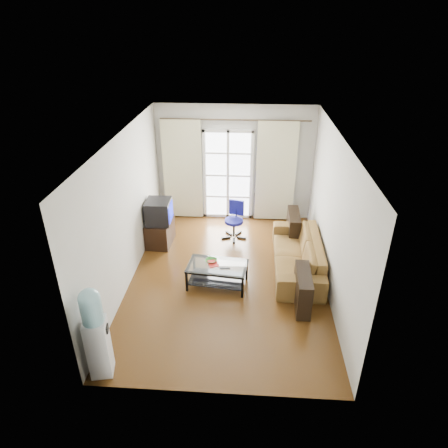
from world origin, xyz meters
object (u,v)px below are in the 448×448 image
(sofa, at_px, (297,254))
(water_cooler, at_px, (96,331))
(coffee_table, at_px, (217,272))
(crt_tv, at_px, (158,212))
(tv_stand, at_px, (160,232))
(task_chair, at_px, (234,227))

(sofa, relative_size, water_cooler, 1.57)
(coffee_table, bearing_deg, crt_tv, 134.51)
(tv_stand, relative_size, task_chair, 0.88)
(task_chair, bearing_deg, tv_stand, -152.54)
(coffee_table, height_order, task_chair, task_chair)
(tv_stand, xyz_separation_m, water_cooler, (-0.07, -3.53, 0.47))
(task_chair, height_order, water_cooler, water_cooler)
(coffee_table, xyz_separation_m, crt_tv, (-1.35, 1.38, 0.51))
(sofa, height_order, water_cooler, water_cooler)
(coffee_table, bearing_deg, water_cooler, -124.08)
(sofa, relative_size, task_chair, 2.68)
(sofa, relative_size, tv_stand, 3.04)
(coffee_table, distance_m, water_cooler, 2.59)
(crt_tv, height_order, task_chair, crt_tv)
(coffee_table, relative_size, water_cooler, 0.79)
(sofa, height_order, crt_tv, crt_tv)
(task_chair, relative_size, water_cooler, 0.59)
(coffee_table, xyz_separation_m, tv_stand, (-1.35, 1.43, -0.01))
(water_cooler, bearing_deg, task_chair, 55.74)
(task_chair, bearing_deg, crt_tv, -150.78)
(water_cooler, bearing_deg, crt_tv, 77.47)
(coffee_table, xyz_separation_m, task_chair, (0.23, 1.80, -0.03))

